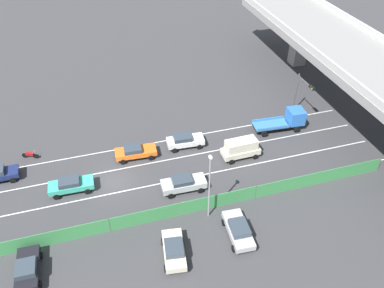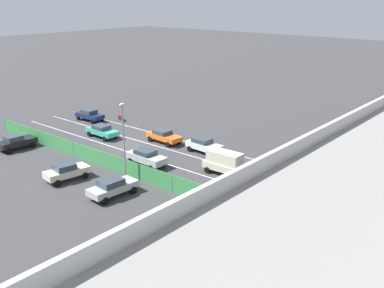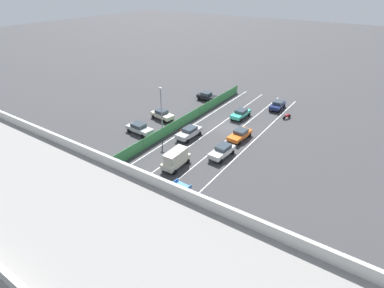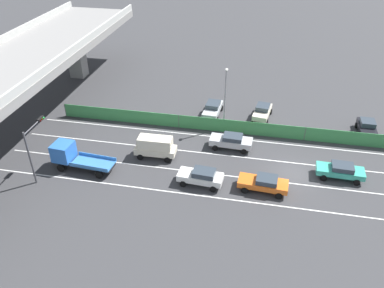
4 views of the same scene
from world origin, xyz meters
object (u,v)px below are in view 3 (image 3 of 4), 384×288
object	(u,v)px
car_taxi_orange	(240,134)
car_sedan_silver	(189,132)
motorcycle	(287,116)
traffic_light	(155,199)
car_hatchback_white	(222,151)
parked_sedan_cream	(162,114)
flatbed_truck_blue	(158,200)
parked_sedan_dark	(207,96)
street_lamp	(161,107)
car_taxi_teal	(241,113)
parked_wagon_silver	(139,128)
traffic_cone	(180,131)
car_sedan_navy	(278,105)
car_van_cream	(176,158)

from	to	relation	value
car_taxi_orange	car_sedan_silver	xyz separation A→B (m)	(6.68, 3.84, 0.07)
motorcycle	traffic_light	world-z (taller)	traffic_light
car_hatchback_white	parked_sedan_cream	world-z (taller)	parked_sedan_cream
flatbed_truck_blue	traffic_light	world-z (taller)	traffic_light
parked_sedan_cream	flatbed_truck_blue	bearing A→B (deg)	127.99
motorcycle	parked_sedan_dark	world-z (taller)	parked_sedan_dark
street_lamp	traffic_light	bearing A→B (deg)	127.63
car_hatchback_white	motorcycle	world-z (taller)	car_hatchback_white
car_sedan_silver	flatbed_truck_blue	size ratio (longest dim) A/B	0.73
parked_sedan_dark	traffic_light	distance (m)	36.46
car_taxi_teal	parked_sedan_dark	world-z (taller)	parked_sedan_dark
car_taxi_orange	parked_wagon_silver	distance (m)	15.65
street_lamp	parked_sedan_dark	bearing A→B (deg)	-83.40
parked_sedan_dark	street_lamp	size ratio (longest dim) A/B	0.57
car_sedan_silver	street_lamp	size ratio (longest dim) A/B	0.62
traffic_light	traffic_cone	size ratio (longest dim) A/B	8.72
car_sedan_silver	car_taxi_orange	bearing A→B (deg)	-150.11
car_taxi_teal	motorcycle	bearing A→B (deg)	-147.98
car_sedan_navy	traffic_cone	world-z (taller)	car_sedan_navy
parked_wagon_silver	traffic_light	xyz separation A→B (m)	(-15.98, 14.81, 3.15)
car_sedan_navy	flatbed_truck_blue	world-z (taller)	flatbed_truck_blue
parked_sedan_dark	street_lamp	xyz separation A→B (m)	(-1.92, 16.57, 3.68)
car_hatchback_white	car_sedan_silver	bearing A→B (deg)	-17.08
car_sedan_silver	traffic_cone	size ratio (longest dim) A/B	7.13
flatbed_truck_blue	parked_sedan_dark	distance (m)	33.27
car_sedan_silver	street_lamp	xyz separation A→B (m)	(4.15, 1.36, 3.66)
car_hatchback_white	car_van_cream	distance (m)	6.72
car_van_cream	traffic_cone	world-z (taller)	car_van_cream
car_hatchback_white	motorcycle	bearing A→B (deg)	-100.01
parked_sedan_dark	car_sedan_silver	bearing A→B (deg)	111.74
flatbed_truck_blue	street_lamp	distance (m)	18.13
flatbed_truck_blue	car_sedan_navy	bearing A→B (deg)	-90.63
car_sedan_silver	flatbed_truck_blue	distance (m)	16.91
car_sedan_navy	parked_sedan_dark	distance (m)	13.62
parked_sedan_dark	parked_wagon_silver	size ratio (longest dim) A/B	0.93
motorcycle	traffic_cone	bearing A→B (deg)	50.50
traffic_cone	car_sedan_navy	bearing A→B (deg)	-117.18
car_sedan_silver	flatbed_truck_blue	bearing A→B (deg)	113.47
flatbed_truck_blue	parked_sedan_cream	xyz separation A→B (m)	(14.48, -18.54, -0.44)
car_hatchback_white	parked_wagon_silver	world-z (taller)	car_hatchback_white
car_sedan_navy	motorcycle	bearing A→B (deg)	132.10
car_sedan_silver	car_taxi_teal	size ratio (longest dim) A/B	1.01
parked_sedan_cream	car_van_cream	bearing A→B (deg)	135.58
street_lamp	flatbed_truck_blue	bearing A→B (deg)	127.57
car_taxi_orange	traffic_light	xyz separation A→B (m)	(-2.00, 21.83, 3.20)
car_taxi_teal	parked_wagon_silver	distance (m)	17.81
flatbed_truck_blue	parked_wagon_silver	xyz separation A→B (m)	(14.03, -12.32, -0.45)
car_sedan_navy	car_taxi_orange	bearing A→B (deg)	88.35
motorcycle	car_van_cream	bearing A→B (deg)	73.67
car_sedan_silver	parked_sedan_dark	xyz separation A→B (m)	(6.06, -15.21, -0.02)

